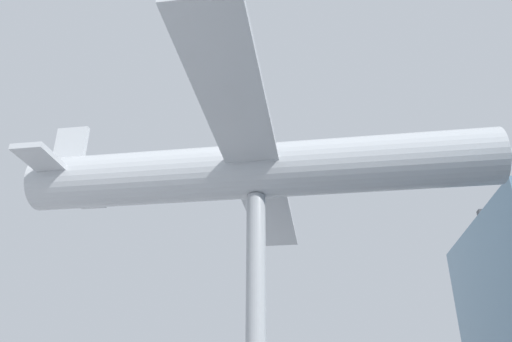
% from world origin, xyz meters
% --- Properties ---
extents(support_pylon_central, '(0.57, 0.57, 7.73)m').
position_xyz_m(support_pylon_central, '(0.00, 0.00, 3.86)').
color(support_pylon_central, '#999EA3').
rests_on(support_pylon_central, ground_plane).
extents(suspended_airplane, '(14.72, 16.15, 2.94)m').
position_xyz_m(suspended_airplane, '(0.01, 0.26, 8.59)').
color(suspended_airplane, '#B2B7BC').
rests_on(suspended_airplane, support_pylon_central).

